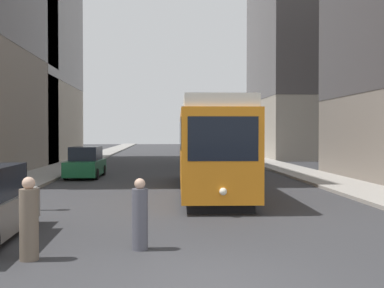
{
  "coord_description": "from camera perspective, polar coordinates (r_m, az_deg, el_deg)",
  "views": [
    {
      "loc": [
        -0.89,
        -7.97,
        2.62
      ],
      "look_at": [
        0.38,
        10.85,
        2.17
      ],
      "focal_mm": 42.92,
      "sensor_mm": 36.0,
      "label": 1
    }
  ],
  "objects": [
    {
      "name": "building_right_midblock",
      "position": [
        51.91,
        15.1,
        12.74
      ],
      "size": [
        12.73,
        14.78,
        25.02
      ],
      "color": "#A89E8E",
      "rests_on": "ground"
    },
    {
      "name": "transit_bus",
      "position": [
        37.62,
        4.6,
        0.35
      ],
      "size": [
        2.65,
        11.19,
        3.45
      ],
      "rotation": [
        0.0,
        0.0,
        0.01
      ],
      "color": "black",
      "rests_on": "ground"
    },
    {
      "name": "pedestrian_crossing_near",
      "position": [
        10.48,
        -6.49,
        -8.94
      ],
      "size": [
        0.36,
        0.36,
        1.61
      ],
      "rotation": [
        0.0,
        0.0,
        4.73
      ],
      "color": "#4C4C56",
      "rests_on": "ground"
    },
    {
      "name": "sidewalk_right",
      "position": [
        48.86,
        6.7,
        -1.62
      ],
      "size": [
        2.92,
        120.0,
        0.15
      ],
      "primitive_type": "cube",
      "color": "gray",
      "rests_on": "ground"
    },
    {
      "name": "pedestrian_crossing_far",
      "position": [
        10.15,
        -19.6,
        -9.04
      ],
      "size": [
        0.39,
        0.39,
        1.72
      ],
      "rotation": [
        0.0,
        0.0,
        0.75
      ],
      "color": "#6B5B4C",
      "rests_on": "ground"
    },
    {
      "name": "streetcar",
      "position": [
        20.63,
        2.16,
        -0.07
      ],
      "size": [
        3.09,
        12.95,
        3.89
      ],
      "rotation": [
        0.0,
        0.0,
        -0.04
      ],
      "color": "black",
      "rests_on": "ground"
    },
    {
      "name": "sidewalk_left",
      "position": [
        48.57,
        -12.37,
        -1.66
      ],
      "size": [
        2.92,
        120.0,
        0.15
      ],
      "primitive_type": "cube",
      "color": "gray",
      "rests_on": "ground"
    },
    {
      "name": "ground_plane",
      "position": [
        8.43,
        2.5,
        -16.74
      ],
      "size": [
        200.0,
        200.0,
        0.0
      ],
      "primitive_type": "plane",
      "color": "#303033"
    },
    {
      "name": "parked_car_left_near",
      "position": [
        27.67,
        -13.07,
        -2.34
      ],
      "size": [
        1.98,
        4.34,
        1.82
      ],
      "rotation": [
        0.0,
        0.0,
        -0.03
      ],
      "color": "black",
      "rests_on": "ground"
    }
  ]
}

